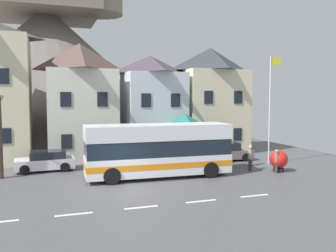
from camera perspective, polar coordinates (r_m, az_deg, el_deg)
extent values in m
cube|color=#504F52|center=(19.57, -6.56, -10.43)|extent=(40.00, 60.00, 0.06)
cube|color=silver|center=(16.31, -14.87, -13.53)|extent=(1.60, 0.20, 0.01)
cube|color=silver|center=(16.76, -4.32, -12.89)|extent=(1.60, 0.20, 0.01)
cube|color=silver|center=(17.72, 5.32, -11.92)|extent=(1.60, 0.20, 0.01)
cube|color=silver|center=(19.10, 13.71, -10.81)|extent=(1.60, 0.20, 0.01)
cube|color=black|center=(27.73, -24.67, -1.45)|extent=(0.80, 0.06, 1.10)
cube|color=black|center=(27.63, -24.96, 7.27)|extent=(0.80, 0.06, 1.10)
cube|color=silver|center=(30.79, -13.81, 1.86)|extent=(5.42, 6.33, 7.26)
pyramid|color=brown|center=(30.94, -13.98, 10.69)|extent=(5.42, 6.33, 2.26)
cube|color=black|center=(27.68, -15.94, -2.42)|extent=(0.80, 0.06, 1.10)
cube|color=black|center=(27.94, -10.38, -2.25)|extent=(0.80, 0.06, 1.10)
cube|color=black|center=(27.48, -16.09, 4.13)|extent=(0.80, 0.06, 1.10)
cube|color=black|center=(27.74, -10.48, 4.23)|extent=(0.80, 0.06, 1.10)
cube|color=silver|center=(31.86, -2.84, 1.97)|extent=(5.00, 6.23, 7.14)
pyramid|color=#453A46|center=(31.95, -2.87, 9.80)|extent=(5.00, 6.23, 1.58)
cube|color=black|center=(28.65, -3.50, -2.07)|extent=(0.80, 0.06, 1.10)
cube|color=black|center=(29.41, 1.21, -1.89)|extent=(0.80, 0.06, 1.10)
cube|color=black|center=(28.46, -3.53, 4.15)|extent=(0.80, 0.06, 1.10)
cube|color=black|center=(29.22, 1.22, 4.17)|extent=(0.80, 0.06, 1.10)
cube|color=beige|center=(33.43, 6.75, 2.37)|extent=(5.70, 5.30, 7.49)
pyramid|color=#32343A|center=(33.59, 6.83, 10.57)|extent=(5.70, 5.30, 2.10)
cube|color=black|center=(30.55, 6.48, -1.51)|extent=(0.80, 0.06, 1.10)
cube|color=black|center=(31.86, 11.11, -1.32)|extent=(0.80, 0.06, 1.10)
cube|color=black|center=(30.37, 6.54, 4.61)|extent=(0.80, 0.06, 1.10)
cube|color=black|center=(31.70, 11.21, 4.55)|extent=(0.80, 0.06, 1.10)
cone|color=slate|center=(48.57, -18.77, 8.22)|extent=(36.79, 36.79, 16.58)
cube|color=white|center=(22.66, -1.61, -6.07)|extent=(9.17, 2.90, 1.18)
cube|color=orange|center=(22.65, -1.61, -5.93)|extent=(9.19, 2.92, 0.36)
cube|color=#19232D|center=(22.49, -1.62, -3.36)|extent=(9.07, 2.86, 0.99)
cube|color=white|center=(22.38, -1.62, -0.93)|extent=(9.17, 2.90, 0.93)
cube|color=#19232D|center=(24.08, 8.94, -2.88)|extent=(0.14, 2.17, 0.95)
cylinder|color=black|center=(24.84, 4.56, -5.93)|extent=(1.01, 0.32, 1.00)
cylinder|color=black|center=(22.59, 6.87, -7.01)|extent=(1.01, 0.32, 1.00)
cylinder|color=black|center=(23.35, -9.81, -6.67)|extent=(1.01, 0.32, 1.00)
cylinder|color=black|center=(20.94, -8.97, -7.97)|extent=(1.01, 0.32, 1.00)
cylinder|color=#473D33|center=(28.25, -1.67, -3.20)|extent=(0.14, 0.14, 2.40)
cylinder|color=#473D33|center=(29.38, 4.50, -2.91)|extent=(0.14, 0.14, 2.40)
cylinder|color=#473D33|center=(25.15, 0.56, -4.17)|extent=(0.14, 0.14, 2.40)
cylinder|color=#473D33|center=(26.42, 7.34, -3.78)|extent=(0.14, 0.14, 2.40)
pyramid|color=#227465|center=(27.05, 2.70, 0.52)|extent=(3.60, 3.60, 1.42)
cube|color=slate|center=(28.82, 9.01, -4.49)|extent=(4.51, 1.99, 0.65)
cube|color=#1E232D|center=(28.64, 8.62, -3.28)|extent=(2.73, 1.68, 0.60)
cylinder|color=black|center=(30.22, 10.87, -4.45)|extent=(0.65, 0.24, 0.64)
cylinder|color=black|center=(28.76, 12.35, -4.94)|extent=(0.65, 0.24, 0.64)
cylinder|color=black|center=(29.05, 5.69, -4.76)|extent=(0.65, 0.24, 0.64)
cylinder|color=black|center=(27.53, 6.95, -5.29)|extent=(0.65, 0.24, 0.64)
cube|color=silver|center=(25.97, -19.15, -5.67)|extent=(3.91, 1.91, 0.67)
cube|color=#1E232D|center=(25.87, -18.76, -4.36)|extent=(2.36, 1.66, 0.51)
cylinder|color=black|center=(25.16, -22.03, -6.54)|extent=(0.64, 0.21, 0.64)
cylinder|color=black|center=(26.88, -21.91, -5.84)|extent=(0.64, 0.21, 0.64)
cylinder|color=black|center=(25.19, -16.19, -6.37)|extent=(0.64, 0.21, 0.64)
cylinder|color=black|center=(26.91, -16.44, -5.68)|extent=(0.64, 0.21, 0.64)
cylinder|color=#2D2D38|center=(26.90, 13.22, -5.43)|extent=(0.17, 0.17, 0.81)
cylinder|color=#2D2D38|center=(27.06, 12.97, -5.37)|extent=(0.17, 0.17, 0.81)
cylinder|color=#2D382D|center=(26.88, 13.12, -4.03)|extent=(0.28, 0.28, 0.59)
sphere|color=#D1AD89|center=(26.82, 13.14, -3.16)|extent=(0.23, 0.23, 0.23)
cylinder|color=#38332D|center=(26.33, 8.15, -5.67)|extent=(0.18, 0.18, 0.72)
cylinder|color=#38332D|center=(26.50, 7.88, -5.60)|extent=(0.18, 0.18, 0.72)
cylinder|color=#7F6B56|center=(26.32, 8.03, -4.36)|extent=(0.34, 0.34, 0.58)
sphere|color=#D1AD89|center=(26.26, 8.04, -3.51)|extent=(0.21, 0.21, 0.21)
cylinder|color=#38332D|center=(25.04, 16.90, -6.29)|extent=(0.13, 0.13, 0.78)
cylinder|color=#38332D|center=(24.88, 17.06, -6.36)|extent=(0.13, 0.13, 0.78)
cylinder|color=#7F6B56|center=(24.85, 17.02, -4.82)|extent=(0.29, 0.29, 0.65)
sphere|color=tan|center=(24.78, 17.04, -3.84)|extent=(0.21, 0.21, 0.21)
cylinder|color=#38332D|center=(25.19, 12.93, -6.07)|extent=(0.13, 0.13, 0.84)
cylinder|color=#38332D|center=(25.36, 13.10, -6.00)|extent=(0.13, 0.13, 0.84)
cylinder|color=gray|center=(25.16, 13.04, -4.44)|extent=(0.29, 0.29, 0.69)
sphere|color=tan|center=(25.09, 13.06, -3.42)|extent=(0.22, 0.22, 0.22)
cube|color=#33473D|center=(29.17, 0.32, -4.44)|extent=(1.47, 0.45, 0.08)
cube|color=#33473D|center=(29.35, 0.18, -3.95)|extent=(1.47, 0.06, 0.40)
cube|color=#2D2D33|center=(29.00, -0.90, -4.94)|extent=(0.08, 0.36, 0.45)
cube|color=#2D2D33|center=(29.42, 1.53, -4.80)|extent=(0.08, 0.36, 0.45)
cylinder|color=silver|center=(27.69, 16.00, 2.37)|extent=(0.10, 0.10, 8.08)
cube|color=yellow|center=(28.06, 16.93, 9.92)|extent=(0.90, 0.03, 0.56)
cylinder|color=black|center=(25.45, 17.30, -6.73)|extent=(0.73, 0.73, 0.25)
sphere|color=red|center=(25.32, 17.34, -5.10)|extent=(1.22, 1.22, 1.22)
cylinder|color=#47382D|center=(24.61, -25.30, 3.76)|extent=(0.29, 0.95, 0.63)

